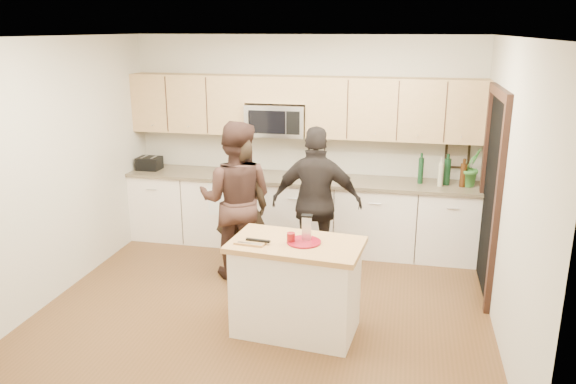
% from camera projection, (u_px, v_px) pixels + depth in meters
% --- Properties ---
extents(floor, '(4.50, 4.50, 0.00)m').
position_uv_depth(floor, '(267.00, 304.00, 5.86)').
color(floor, brown).
rests_on(floor, ground).
extents(room_shell, '(4.52, 4.02, 2.71)m').
position_uv_depth(room_shell, '(265.00, 142.00, 5.37)').
color(room_shell, '#B8B19D').
rests_on(room_shell, ground).
extents(back_cabinetry, '(4.50, 0.66, 0.94)m').
position_uv_depth(back_cabinetry, '(299.00, 212.00, 7.31)').
color(back_cabinetry, white).
rests_on(back_cabinetry, ground).
extents(upper_cabinetry, '(4.50, 0.33, 0.75)m').
position_uv_depth(upper_cabinetry, '(304.00, 105.00, 7.05)').
color(upper_cabinetry, tan).
rests_on(upper_cabinetry, ground).
extents(microwave, '(0.76, 0.41, 0.40)m').
position_uv_depth(microwave, '(277.00, 120.00, 7.14)').
color(microwave, silver).
rests_on(microwave, ground).
extents(doorway, '(0.06, 1.25, 2.20)m').
position_uv_depth(doorway, '(491.00, 187.00, 5.92)').
color(doorway, black).
rests_on(doorway, ground).
extents(framed_picture, '(0.30, 0.03, 0.38)m').
position_uv_depth(framed_picture, '(457.00, 153.00, 6.96)').
color(framed_picture, black).
rests_on(framed_picture, ground).
extents(dish_towel, '(0.34, 0.60, 0.48)m').
position_uv_depth(dish_towel, '(224.00, 187.00, 7.24)').
color(dish_towel, white).
rests_on(dish_towel, ground).
extents(island, '(1.26, 0.81, 0.90)m').
position_uv_depth(island, '(296.00, 287.00, 5.24)').
color(island, white).
rests_on(island, ground).
extents(red_plate, '(0.31, 0.31, 0.02)m').
position_uv_depth(red_plate, '(304.00, 242.00, 5.10)').
color(red_plate, maroon).
rests_on(red_plate, island).
extents(box_grater, '(0.10, 0.06, 0.23)m').
position_uv_depth(box_grater, '(307.00, 227.00, 5.11)').
color(box_grater, silver).
rests_on(box_grater, red_plate).
extents(drink_glass, '(0.08, 0.08, 0.09)m').
position_uv_depth(drink_glass, '(291.00, 238.00, 5.08)').
color(drink_glass, maroon).
rests_on(drink_glass, island).
extents(cutting_board, '(0.29, 0.18, 0.02)m').
position_uv_depth(cutting_board, '(251.00, 242.00, 5.08)').
color(cutting_board, '#AC8248').
rests_on(cutting_board, island).
extents(tongs, '(0.23, 0.05, 0.02)m').
position_uv_depth(tongs, '(258.00, 240.00, 5.07)').
color(tongs, black).
rests_on(tongs, cutting_board).
extents(knife, '(0.23, 0.04, 0.01)m').
position_uv_depth(knife, '(250.00, 243.00, 5.02)').
color(knife, silver).
rests_on(knife, cutting_board).
extents(toaster, '(0.30, 0.25, 0.17)m').
position_uv_depth(toaster, '(149.00, 163.00, 7.55)').
color(toaster, black).
rests_on(toaster, back_cabinetry).
extents(bottle_cluster, '(0.59, 0.18, 0.38)m').
position_uv_depth(bottle_cluster, '(449.00, 171.00, 6.76)').
color(bottle_cluster, black).
rests_on(bottle_cluster, back_cabinetry).
extents(orchid, '(0.33, 0.33, 0.47)m').
position_uv_depth(orchid, '(471.00, 167.00, 6.71)').
color(orchid, '#37772F').
rests_on(orchid, back_cabinetry).
extents(woman_left, '(0.66, 0.49, 1.67)m').
position_uv_depth(woman_left, '(241.00, 206.00, 6.37)').
color(woman_left, black).
rests_on(woman_left, ground).
extents(woman_center, '(0.91, 0.72, 1.81)m').
position_uv_depth(woman_center, '(236.00, 200.00, 6.34)').
color(woman_center, '#321E19').
rests_on(woman_center, ground).
extents(woman_right, '(1.04, 0.48, 1.75)m').
position_uv_depth(woman_right, '(317.00, 203.00, 6.34)').
color(woman_right, black).
rests_on(woman_right, ground).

